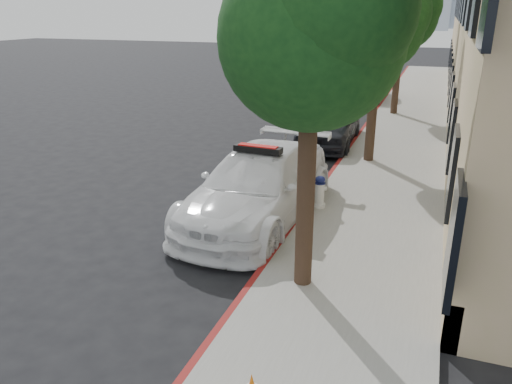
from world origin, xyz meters
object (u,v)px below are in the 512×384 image
Objects in this scene: fire_hydrant at (320,192)px; parked_car_far at (368,87)px; parked_car_mid at (329,123)px; police_car at (258,186)px.

parked_car_far is at bearing 76.05° from fire_hydrant.
police_car is at bearing -93.38° from parked_car_mid.
parked_car_mid is 5.93× the size of fire_hydrant.
parked_car_mid is at bearing 82.13° from fire_hydrant.
fire_hydrant is (1.16, -6.41, -0.26)m from parked_car_mid.
parked_car_mid is (0.10, 7.25, -0.03)m from police_car.
police_car is 1.32× the size of parked_car_far.
parked_car_mid is at bearing -93.81° from parked_car_far.
parked_car_mid is at bearing 92.15° from police_car.
parked_car_far is (-0.03, 9.87, -0.08)m from parked_car_mid.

